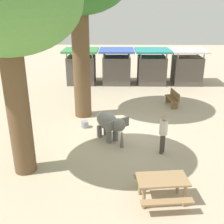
# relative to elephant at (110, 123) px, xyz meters

# --- Properties ---
(ground_plane) EXTENTS (60.00, 60.00, 0.00)m
(ground_plane) POSITION_rel_elephant_xyz_m (0.27, 0.48, -0.79)
(ground_plane) COLOR #BAA88C
(elephant) EXTENTS (1.60, 1.69, 1.23)m
(elephant) POSITION_rel_elephant_xyz_m (0.00, 0.00, 0.00)
(elephant) COLOR slate
(elephant) RESTS_ON ground_plane
(person_handler) EXTENTS (0.32, 0.46, 1.62)m
(person_handler) POSITION_rel_elephant_xyz_m (2.11, -1.09, 0.16)
(person_handler) COLOR #3F3833
(person_handler) RESTS_ON ground_plane
(shade_tree_main) EXTENTS (4.57, 4.19, 7.30)m
(shade_tree_main) POSITION_rel_elephant_xyz_m (-2.96, -2.41, 4.76)
(shade_tree_main) COLOR brown
(shade_tree_main) RESTS_ON ground_plane
(wooden_bench) EXTENTS (0.61, 1.45, 0.88)m
(wooden_bench) POSITION_rel_elephant_xyz_m (3.58, 4.43, -0.31)
(wooden_bench) COLOR brown
(wooden_bench) RESTS_ON ground_plane
(picnic_table_near) EXTENTS (1.63, 1.62, 0.78)m
(picnic_table_near) POSITION_rel_elephant_xyz_m (1.64, -3.98, -0.20)
(picnic_table_near) COLOR #9E7A51
(picnic_table_near) RESTS_ON ground_plane
(market_stall_green) EXTENTS (2.50, 2.50, 2.52)m
(market_stall_green) POSITION_rel_elephant_xyz_m (-2.31, 9.33, 0.35)
(market_stall_green) COLOR #59514C
(market_stall_green) RESTS_ON ground_plane
(market_stall_blue) EXTENTS (2.50, 2.50, 2.52)m
(market_stall_blue) POSITION_rel_elephant_xyz_m (0.29, 9.33, 0.35)
(market_stall_blue) COLOR #59514C
(market_stall_blue) RESTS_ON ground_plane
(market_stall_teal) EXTENTS (2.50, 2.50, 2.52)m
(market_stall_teal) POSITION_rel_elephant_xyz_m (2.89, 9.33, 0.35)
(market_stall_teal) COLOR #59514C
(market_stall_teal) RESTS_ON ground_plane
(market_stall_white) EXTENTS (2.50, 2.50, 2.52)m
(market_stall_white) POSITION_rel_elephant_xyz_m (5.49, 9.33, 0.35)
(market_stall_white) COLOR #59514C
(market_stall_white) RESTS_ON ground_plane
(feed_bucket) EXTENTS (0.36, 0.36, 0.32)m
(feed_bucket) POSITION_rel_elephant_xyz_m (-1.24, 1.30, -0.63)
(feed_bucket) COLOR gray
(feed_bucket) RESTS_ON ground_plane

